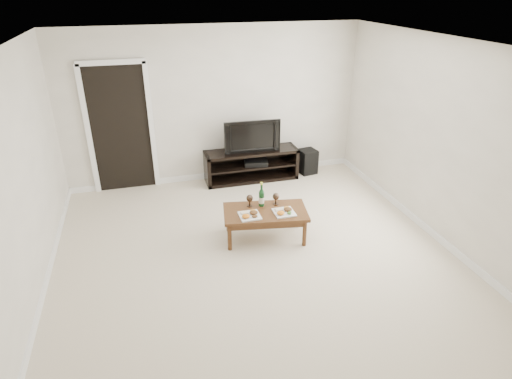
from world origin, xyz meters
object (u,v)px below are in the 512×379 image
object	(u,v)px
media_console	(251,165)
subwoofer	(307,161)
coffee_table	(265,224)
television	(251,135)

from	to	relation	value
media_console	subwoofer	size ratio (longest dim) A/B	3.69
subwoofer	coffee_table	size ratio (longest dim) A/B	0.40
subwoofer	media_console	bearing A→B (deg)	171.78
subwoofer	coffee_table	distance (m)	2.38
television	subwoofer	xyz separation A→B (m)	(1.07, 0.02, -0.61)
television	coffee_table	size ratio (longest dim) A/B	0.87
media_console	coffee_table	size ratio (longest dim) A/B	1.46
media_console	television	distance (m)	0.55
media_console	coffee_table	world-z (taller)	media_console
television	subwoofer	size ratio (longest dim) A/B	2.19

